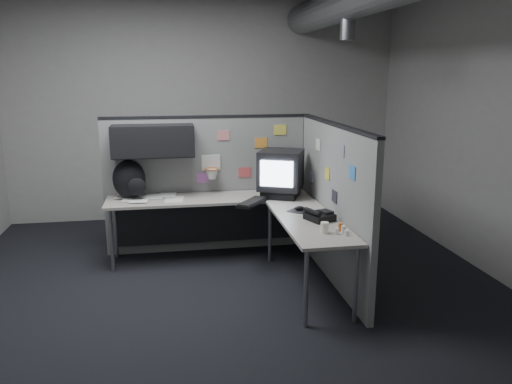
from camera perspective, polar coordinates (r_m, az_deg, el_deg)
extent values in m
cube|color=black|center=(5.02, -3.08, -11.45)|extent=(5.60, 5.60, 0.01)
cube|color=#9E9E99|center=(7.37, -5.89, 9.45)|extent=(5.60, 0.01, 3.20)
cube|color=#9E9E99|center=(1.87, 6.62, -2.55)|extent=(5.60, 0.01, 3.20)
cube|color=#9E9E99|center=(5.64, 26.51, 6.88)|extent=(0.01, 5.60, 3.20)
cylinder|color=slate|center=(5.68, 10.43, 18.21)|extent=(0.16, 0.16, 0.30)
cube|color=gray|center=(5.99, -5.47, 0.78)|extent=(2.43, 0.06, 1.60)
cube|color=black|center=(5.86, -5.65, 8.57)|extent=(2.43, 0.07, 0.03)
cube|color=black|center=(6.19, 5.53, 1.19)|extent=(0.07, 0.07, 1.60)
cube|color=black|center=(5.68, -11.67, 5.76)|extent=(0.90, 0.35, 0.35)
cube|color=black|center=(5.50, -11.72, 5.52)|extent=(0.90, 0.02, 0.33)
cube|color=silver|center=(5.90, -5.17, 3.36)|extent=(0.22, 0.02, 0.18)
torus|color=#D85914|center=(5.82, -5.08, 2.63)|extent=(0.16, 0.16, 0.01)
cone|color=white|center=(5.83, -5.07, 2.05)|extent=(0.14, 0.14, 0.11)
cube|color=#4CB266|center=(5.91, -13.89, 2.45)|extent=(0.15, 0.01, 0.12)
cube|color=#D87F7F|center=(5.87, -3.77, 6.50)|extent=(0.15, 0.01, 0.12)
cube|color=#CC4C4C|center=(5.97, -1.31, 2.27)|extent=(0.15, 0.01, 0.12)
cube|color=orange|center=(5.94, 0.58, 5.64)|extent=(0.15, 0.01, 0.12)
cube|color=#E5D84C|center=(5.97, 2.78, 7.12)|extent=(0.15, 0.01, 0.12)
cube|color=#B266B2|center=(5.93, -6.10, 1.62)|extent=(0.15, 0.01, 0.12)
cube|color=gray|center=(5.18, 8.69, -1.34)|extent=(0.06, 2.23, 1.60)
cube|color=black|center=(5.03, 9.02, 7.66)|extent=(0.07, 2.23, 0.03)
cube|color=silver|center=(5.47, 7.10, 5.38)|extent=(0.01, 0.15, 0.12)
cube|color=gold|center=(5.18, 8.14, 2.09)|extent=(0.01, 0.15, 0.12)
cube|color=gray|center=(4.75, 9.74, 4.68)|extent=(0.01, 0.15, 0.12)
cube|color=silver|center=(5.77, 6.27, 1.80)|extent=(0.01, 0.15, 0.12)
cube|color=#337FCC|center=(4.50, 10.93, 2.20)|extent=(0.01, 0.15, 0.12)
cube|color=#26262D|center=(4.99, 8.95, -0.51)|extent=(0.01, 0.15, 0.12)
cube|color=#A49E94|center=(5.70, -5.35, -0.76)|extent=(2.30, 0.56, 0.03)
cube|color=#A49E94|center=(4.84, 6.13, -3.36)|extent=(0.56, 1.55, 0.03)
cube|color=black|center=(5.99, -5.46, -3.17)|extent=(2.18, 0.02, 0.55)
cylinder|color=gray|center=(5.61, -16.19, -5.36)|extent=(0.04, 0.04, 0.70)
cylinder|color=gray|center=(6.03, -15.76, -4.03)|extent=(0.04, 0.04, 0.70)
cylinder|color=gray|center=(5.68, 1.59, -4.60)|extent=(0.04, 0.04, 0.70)
cylinder|color=gray|center=(4.28, 5.74, -10.91)|extent=(0.04, 0.04, 0.70)
cylinder|color=gray|center=(4.41, 11.35, -10.35)|extent=(0.04, 0.04, 0.70)
cube|color=black|center=(5.73, 2.84, -0.03)|extent=(0.53, 0.56, 0.09)
cube|color=black|center=(5.67, 2.87, 2.57)|extent=(0.61, 0.61, 0.44)
cube|color=#D1DFF9|center=(5.43, 2.36, 2.09)|extent=(0.34, 0.16, 0.29)
cube|color=black|center=(5.38, -0.47, -1.24)|extent=(0.40, 0.46, 0.03)
cube|color=black|center=(5.37, -0.47, -1.03)|extent=(0.36, 0.42, 0.01)
cube|color=black|center=(5.15, 4.98, -2.10)|extent=(0.28, 0.28, 0.01)
ellipsoid|color=black|center=(5.14, 4.99, -1.84)|extent=(0.11, 0.07, 0.04)
cube|color=black|center=(4.84, 7.28, -2.82)|extent=(0.30, 0.31, 0.07)
cylinder|color=black|center=(4.78, 6.48, -2.26)|extent=(0.13, 0.22, 0.05)
cube|color=black|center=(4.85, 7.98, -2.23)|extent=(0.14, 0.16, 0.02)
cylinder|color=silver|center=(4.48, 9.97, -4.24)|extent=(0.05, 0.05, 0.07)
cylinder|color=silver|center=(4.44, 9.20, -4.45)|extent=(0.05, 0.05, 0.06)
cylinder|color=silver|center=(4.42, 10.31, -4.64)|extent=(0.04, 0.04, 0.05)
cylinder|color=#D85914|center=(4.53, 9.63, -3.98)|extent=(0.05, 0.05, 0.08)
cylinder|color=white|center=(4.45, 7.85, -4.06)|extent=(0.09, 0.09, 0.10)
cube|color=white|center=(5.65, -9.33, -0.82)|extent=(0.23, 0.30, 0.00)
cube|color=white|center=(5.82, -11.54, -0.49)|extent=(0.22, 0.30, 0.00)
cube|color=white|center=(5.76, -13.99, -0.73)|extent=(0.22, 0.30, 0.00)
cube|color=white|center=(5.84, -10.11, -0.30)|extent=(0.22, 0.30, 0.00)
cube|color=white|center=(5.67, -13.17, -0.85)|extent=(0.22, 0.30, 0.00)
cube|color=white|center=(5.88, -14.73, -0.39)|extent=(0.23, 0.30, 0.00)
ellipsoid|color=black|center=(5.75, -14.29, 1.42)|extent=(0.42, 0.35, 0.44)
ellipsoid|color=black|center=(5.63, -13.47, 0.60)|extent=(0.22, 0.16, 0.20)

